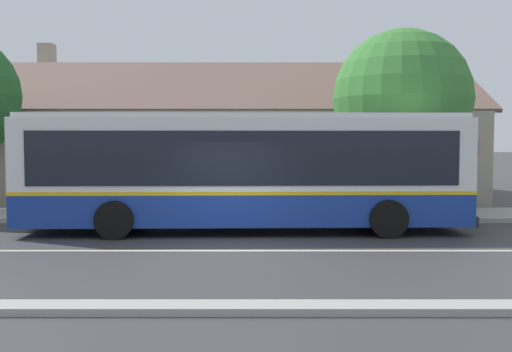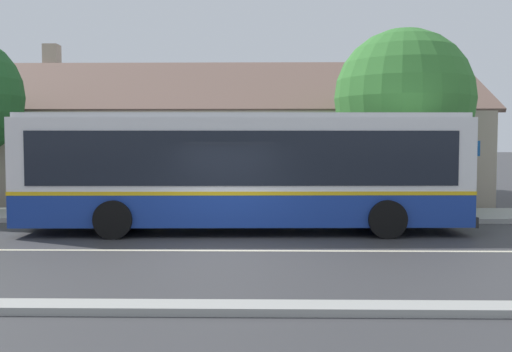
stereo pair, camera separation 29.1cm
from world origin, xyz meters
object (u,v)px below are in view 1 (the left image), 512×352
bench_down_street (208,202)px  street_tree_primary (401,99)px  bus_stop_sign (471,169)px  transit_bus (244,169)px  bench_by_building (72,202)px

bench_down_street → street_tree_primary: 7.56m
bus_stop_sign → street_tree_primary: bearing=133.3°
transit_bus → bus_stop_sign: size_ratio=5.10×
bench_down_street → bus_stop_sign: size_ratio=0.67×
transit_bus → bench_by_building: (-5.62, 2.53, -1.18)m
bench_by_building → street_tree_primary: bearing=7.4°
bench_by_building → street_tree_primary: (10.99, 1.43, 3.42)m
transit_bus → street_tree_primary: 7.03m
bench_down_street → street_tree_primary: bearing=13.5°
bench_down_street → bus_stop_sign: bus_stop_sign is taller
transit_bus → bench_by_building: transit_bus is taller
transit_bus → bus_stop_sign: 7.43m
bench_by_building → bus_stop_sign: 12.80m
bench_down_street → bus_stop_sign: (8.32, -0.29, 1.08)m
bench_by_building → street_tree_primary: 11.59m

